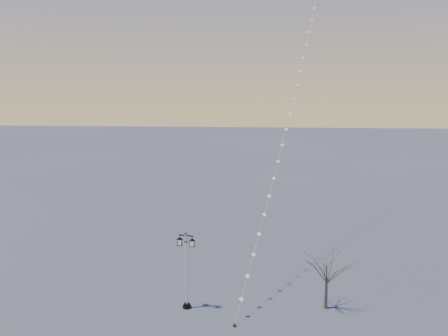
# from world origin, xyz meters

# --- Properties ---
(ground) EXTENTS (300.00, 300.00, 0.00)m
(ground) POSITION_xyz_m (0.00, 0.00, 0.00)
(ground) COLOR #4E5050
(ground) RESTS_ON ground
(street_lamp) EXTENTS (1.34, 0.66, 5.37)m
(street_lamp) POSITION_xyz_m (-2.59, 1.05, 2.97)
(street_lamp) COLOR black
(street_lamp) RESTS_ON ground
(bare_tree) EXTENTS (2.48, 2.48, 4.12)m
(bare_tree) POSITION_xyz_m (6.91, 1.82, 2.86)
(bare_tree) COLOR brown
(bare_tree) RESTS_ON ground
(kite_train) EXTENTS (10.96, 38.74, 37.90)m
(kite_train) POSITION_xyz_m (6.01, 17.78, 18.85)
(kite_train) COLOR #2F201B
(kite_train) RESTS_ON ground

